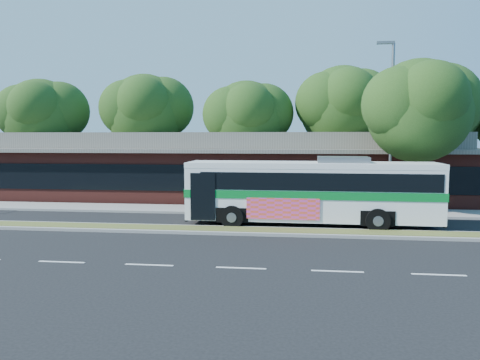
{
  "coord_description": "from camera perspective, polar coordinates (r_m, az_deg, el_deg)",
  "views": [
    {
      "loc": [
        4.72,
        -19.36,
        4.12
      ],
      "look_at": [
        1.9,
        3.77,
        2.0
      ],
      "focal_mm": 35.0,
      "sensor_mm": 36.0,
      "label": 1
    }
  ],
  "objects": [
    {
      "name": "transit_bus",
      "position": [
        22.03,
        8.79,
        -0.89
      ],
      "size": [
        11.62,
        2.88,
        3.24
      ],
      "rotation": [
        0.0,
        0.0,
        -0.02
      ],
      "color": "white",
      "rests_on": "ground"
    },
    {
      "name": "sidewalk_tree",
      "position": [
        26.59,
        21.7,
        8.09
      ],
      "size": [
        6.01,
        5.39,
        8.2
      ],
      "color": "black",
      "rests_on": "ground"
    },
    {
      "name": "tree_bg_d",
      "position": [
        35.78,
        13.08,
        8.75
      ],
      "size": [
        6.91,
        6.2,
        9.37
      ],
      "color": "black",
      "rests_on": "ground"
    },
    {
      "name": "sidewalk",
      "position": [
        26.51,
        -3.39,
        -3.62
      ],
      "size": [
        44.0,
        2.6,
        0.12
      ],
      "primitive_type": "cube",
      "color": "gray",
      "rests_on": "ground"
    },
    {
      "name": "tree_bg_c",
      "position": [
        34.69,
        1.48,
        7.63
      ],
      "size": [
        6.24,
        5.6,
        8.26
      ],
      "color": "black",
      "rests_on": "ground"
    },
    {
      "name": "tree_bg_a",
      "position": [
        39.57,
        -22.43,
        7.34
      ],
      "size": [
        6.47,
        5.8,
        8.63
      ],
      "color": "black",
      "rests_on": "ground"
    },
    {
      "name": "plaza_building",
      "position": [
        32.76,
        -1.34,
        1.71
      ],
      "size": [
        33.2,
        11.2,
        4.45
      ],
      "color": "maroon",
      "rests_on": "ground"
    },
    {
      "name": "ground",
      "position": [
        20.35,
        -6.64,
        -6.52
      ],
      "size": [
        120.0,
        120.0,
        0.0
      ],
      "primitive_type": "plane",
      "color": "black",
      "rests_on": "ground"
    },
    {
      "name": "tree_bg_e",
      "position": [
        35.88,
        22.84,
        7.39
      ],
      "size": [
        6.47,
        5.8,
        8.5
      ],
      "color": "black",
      "rests_on": "ground"
    },
    {
      "name": "tree_bg_b",
      "position": [
        37.31,
        -10.77,
        8.22
      ],
      "size": [
        6.69,
        6.0,
        9.0
      ],
      "color": "black",
      "rests_on": "ground"
    },
    {
      "name": "lamp_post",
      "position": [
        25.83,
        17.89,
        6.69
      ],
      "size": [
        0.93,
        0.18,
        9.07
      ],
      "color": "slate",
      "rests_on": "ground"
    },
    {
      "name": "median_strip",
      "position": [
        20.91,
        -6.26,
        -5.99
      ],
      "size": [
        26.0,
        1.1,
        0.15
      ],
      "primitive_type": "cube",
      "color": "#4B5624",
      "rests_on": "ground"
    }
  ]
}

